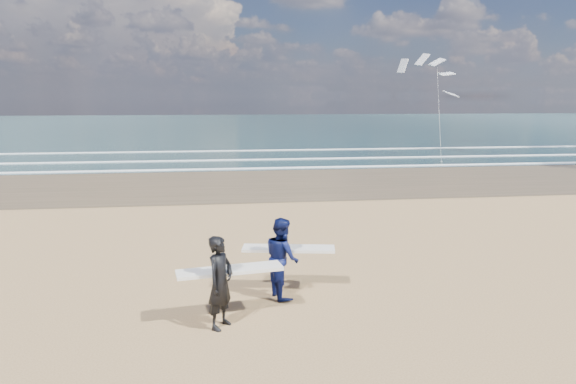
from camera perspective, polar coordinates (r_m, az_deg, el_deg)
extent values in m
cube|color=#4D4129|center=(34.39, 26.90, 1.70)|extent=(220.00, 12.00, 0.01)
cube|color=#173133|center=(84.43, 5.85, 7.40)|extent=(220.00, 100.00, 0.02)
cube|color=white|center=(38.40, 22.91, 2.90)|extent=(220.00, 0.50, 0.05)
cube|color=white|center=(42.49, 19.74, 3.77)|extent=(220.00, 0.50, 0.05)
cube|color=white|center=(48.33, 16.25, 4.73)|extent=(220.00, 0.50, 0.05)
imported|color=black|center=(10.55, -7.53, -9.92)|extent=(0.76, 0.84, 1.91)
cube|color=white|center=(10.84, -6.48, -8.62)|extent=(2.26, 0.87, 0.07)
imported|color=#0B1241|center=(12.02, -0.68, -7.29)|extent=(0.92, 1.07, 1.89)
cube|color=white|center=(12.34, 0.06, -6.30)|extent=(2.26, 0.90, 0.07)
cube|color=slate|center=(38.16, 16.67, 3.24)|extent=(0.12, 0.12, 0.10)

